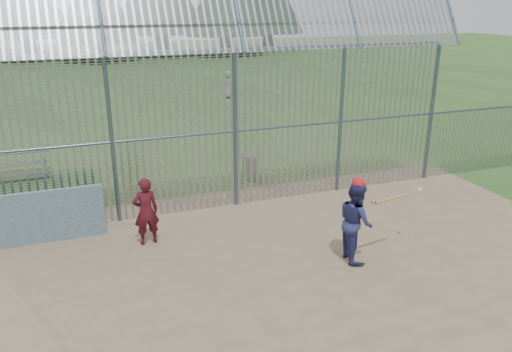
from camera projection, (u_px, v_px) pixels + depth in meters
name	position (u px, v px, depth m)	size (l,w,h in m)	color
ground	(290.00, 267.00, 10.08)	(120.00, 120.00, 0.00)	#2D511E
dirt_infield	(301.00, 279.00, 9.63)	(14.00, 10.00, 0.02)	#756047
dugout_wall	(45.00, 217.00, 10.93)	(2.50, 0.12, 1.20)	#38566B
batter	(356.00, 221.00, 10.13)	(0.82, 0.64, 1.68)	navy
onlooker	(146.00, 211.00, 10.80)	(0.56, 0.36, 1.52)	maroon
bg_kid_standing	(228.00, 85.00, 27.28)	(0.72, 0.47, 1.48)	slate
batting_gear	(366.00, 187.00, 9.91)	(1.74, 0.39, 0.54)	red
trash_can	(251.00, 167.00, 14.97)	(0.56, 0.56, 0.82)	gray
backstop_fence	(302.00, 112.00, 12.92)	(20.09, 0.81, 5.30)	#47566B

